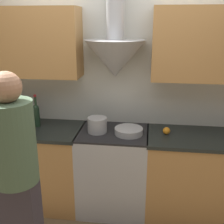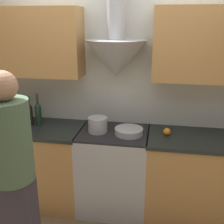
# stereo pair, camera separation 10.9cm
# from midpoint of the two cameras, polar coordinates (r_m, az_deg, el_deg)

# --- Properties ---
(wall_back) EXTENTS (8.40, 0.62, 2.60)m
(wall_back) POSITION_cam_midpoint_polar(r_m,az_deg,el_deg) (3.02, 0.38, 7.65)
(wall_back) COLOR silver
(wall_back) RESTS_ON ground_plane
(counter_left) EXTENTS (1.17, 0.62, 0.91)m
(counter_left) POSITION_cam_midpoint_polar(r_m,az_deg,el_deg) (3.38, -16.93, -10.26)
(counter_left) COLOR #B27F47
(counter_left) RESTS_ON ground_plane
(counter_right) EXTENTS (1.32, 0.62, 0.91)m
(counter_right) POSITION_cam_midpoint_polar(r_m,az_deg,el_deg) (3.16, 18.10, -12.46)
(counter_right) COLOR #B27F47
(counter_right) RESTS_ON ground_plane
(stove_range) EXTENTS (0.73, 0.60, 0.91)m
(stove_range) POSITION_cam_midpoint_polar(r_m,az_deg,el_deg) (3.13, -0.77, -11.75)
(stove_range) COLOR #A8AAAF
(stove_range) RESTS_ON ground_plane
(wine_bottle_2) EXTENTS (0.08, 0.08, 0.31)m
(wine_bottle_2) POSITION_cam_midpoint_polar(r_m,az_deg,el_deg) (3.32, -22.32, -0.36)
(wine_bottle_2) COLOR black
(wine_bottle_2) RESTS_ON counter_left
(wine_bottle_3) EXTENTS (0.07, 0.07, 0.34)m
(wine_bottle_3) POSITION_cam_midpoint_polar(r_m,az_deg,el_deg) (3.28, -20.80, -0.21)
(wine_bottle_3) COLOR black
(wine_bottle_3) RESTS_ON counter_left
(wine_bottle_4) EXTENTS (0.08, 0.08, 0.32)m
(wine_bottle_4) POSITION_cam_midpoint_polar(r_m,az_deg,el_deg) (3.24, -19.32, -0.43)
(wine_bottle_4) COLOR black
(wine_bottle_4) RESTS_ON counter_left
(wine_bottle_5) EXTENTS (0.07, 0.07, 0.33)m
(wine_bottle_5) POSITION_cam_midpoint_polar(r_m,az_deg,el_deg) (3.19, -17.75, -0.46)
(wine_bottle_5) COLOR black
(wine_bottle_5) RESTS_ON counter_left
(wine_bottle_6) EXTENTS (0.07, 0.07, 0.36)m
(wine_bottle_6) POSITION_cam_midpoint_polar(r_m,az_deg,el_deg) (3.15, -16.06, -0.41)
(wine_bottle_6) COLOR black
(wine_bottle_6) RESTS_ON counter_left
(stock_pot) EXTENTS (0.20, 0.20, 0.16)m
(stock_pot) POSITION_cam_midpoint_polar(r_m,az_deg,el_deg) (2.90, -4.08, -2.63)
(stock_pot) COLOR #A8AAAF
(stock_pot) RESTS_ON stove_range
(mixing_bowl) EXTENTS (0.29, 0.29, 0.07)m
(mixing_bowl) POSITION_cam_midpoint_polar(r_m,az_deg,el_deg) (2.86, 2.32, -3.90)
(mixing_bowl) COLOR #A8AAAF
(mixing_bowl) RESTS_ON stove_range
(orange_fruit) EXTENTS (0.07, 0.07, 0.07)m
(orange_fruit) POSITION_cam_midpoint_polar(r_m,az_deg,el_deg) (2.90, 9.95, -3.79)
(orange_fruit) COLOR orange
(orange_fruit) RESTS_ON counter_right
(person_foreground_left) EXTENTS (0.32, 0.32, 1.72)m
(person_foreground_left) POSITION_cam_midpoint_polar(r_m,az_deg,el_deg) (2.16, -20.21, -12.50)
(person_foreground_left) COLOR #38333D
(person_foreground_left) RESTS_ON ground_plane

